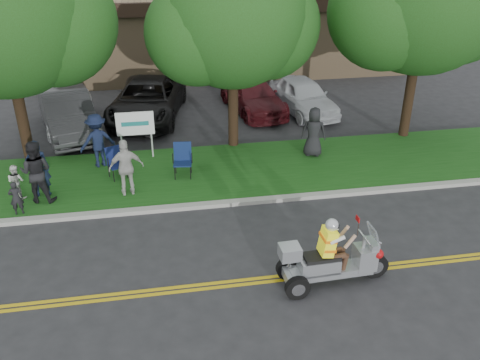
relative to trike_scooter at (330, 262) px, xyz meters
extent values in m
plane|color=#28282B|center=(-1.38, 0.84, -0.60)|extent=(120.00, 120.00, 0.00)
cube|color=gold|center=(-1.38, 0.26, -0.59)|extent=(60.00, 0.10, 0.01)
cube|color=gold|center=(-1.38, 0.42, -0.59)|extent=(60.00, 0.10, 0.01)
cube|color=#A8A89E|center=(-1.38, 3.89, -0.54)|extent=(60.00, 0.25, 0.12)
cube|color=#194E15|center=(-1.38, 6.04, -0.54)|extent=(60.00, 4.00, 0.10)
cube|color=#9E7F5B|center=(0.62, 19.84, 1.40)|extent=(18.00, 8.00, 4.00)
cube|color=black|center=(0.62, 15.79, 3.10)|extent=(18.00, 0.30, 0.60)
cylinder|color=#332114|center=(-7.88, 7.84, 1.70)|extent=(0.36, 0.36, 4.59)
sphere|color=#214A15|center=(-6.53, 8.14, 3.99)|extent=(4.05, 4.05, 4.05)
cylinder|color=#332114|center=(-0.88, 8.04, 1.50)|extent=(0.36, 0.36, 4.20)
sphere|color=#214A15|center=(-0.88, 8.04, 4.05)|extent=(4.80, 4.80, 4.80)
sphere|color=#214A15|center=(0.32, 8.34, 3.60)|extent=(3.60, 3.60, 3.60)
sphere|color=#214A15|center=(-2.08, 7.84, 3.53)|extent=(3.36, 3.36, 3.36)
cylinder|color=#332114|center=(5.62, 7.84, 1.78)|extent=(0.36, 0.36, 4.76)
sphere|color=#214A15|center=(7.02, 8.14, 4.16)|extent=(4.20, 4.20, 4.20)
sphere|color=#214A15|center=(4.22, 7.64, 4.08)|extent=(3.92, 3.92, 3.92)
cylinder|color=silver|center=(-4.78, 7.44, -0.05)|extent=(0.06, 0.06, 1.10)
cylinder|color=silver|center=(-3.78, 7.44, -0.05)|extent=(0.06, 0.06, 1.10)
cube|color=white|center=(-4.28, 7.44, 0.75)|extent=(1.25, 0.06, 0.80)
cylinder|color=black|center=(1.13, 0.04, -0.30)|extent=(0.60, 0.16, 0.60)
cylinder|color=black|center=(-0.84, -0.38, -0.32)|extent=(0.56, 0.17, 0.56)
cylinder|color=black|center=(-0.86, 0.33, -0.32)|extent=(0.56, 0.17, 0.56)
cube|color=#A4A8AE|center=(0.04, 0.00, -0.26)|extent=(1.90, 0.52, 0.18)
cube|color=#A4A8AE|center=(-0.25, -0.01, -0.05)|extent=(0.91, 0.49, 0.35)
cube|color=black|center=(-0.20, -0.01, 0.16)|extent=(0.81, 0.44, 0.10)
cube|color=#A4A8AE|center=(0.84, 0.03, 0.00)|extent=(0.46, 0.49, 0.55)
cube|color=silver|center=(0.98, 0.04, 0.57)|extent=(0.21, 0.46, 0.48)
cube|color=#A4A8AE|center=(-0.95, -0.03, 0.39)|extent=(0.46, 0.43, 0.30)
sphere|color=#B20C0F|center=(1.07, -0.10, 0.18)|extent=(0.22, 0.22, 0.22)
cube|color=#FFF91A|center=(-0.09, 0.00, 0.55)|extent=(0.35, 0.41, 0.64)
sphere|color=silver|center=(-0.04, 0.00, 0.97)|extent=(0.29, 0.29, 0.29)
cylinder|color=black|center=(-3.14, 5.56, -0.27)|extent=(0.03, 0.03, 0.45)
cylinder|color=black|center=(-2.65, 5.51, -0.27)|extent=(0.03, 0.03, 0.45)
cylinder|color=black|center=(-3.08, 6.01, -0.27)|extent=(0.03, 0.03, 0.45)
cylinder|color=black|center=(-2.60, 5.95, -0.27)|extent=(0.03, 0.03, 0.45)
cube|color=#11214F|center=(-2.87, 5.76, -0.03)|extent=(0.62, 0.57, 0.04)
cube|color=#11214F|center=(-2.84, 6.00, 0.27)|extent=(0.58, 0.23, 0.61)
cylinder|color=black|center=(-5.02, 5.74, -0.29)|extent=(0.03, 0.03, 0.41)
cylinder|color=black|center=(-4.60, 5.92, -0.29)|extent=(0.03, 0.03, 0.41)
cylinder|color=black|center=(-5.18, 6.12, -0.29)|extent=(0.03, 0.03, 0.41)
cylinder|color=black|center=(-4.77, 6.30, -0.29)|extent=(0.03, 0.03, 0.41)
cube|color=#0F1848|center=(-4.89, 6.02, -0.07)|extent=(0.66, 0.64, 0.04)
cube|color=#0F1848|center=(-4.98, 6.23, 0.21)|extent=(0.53, 0.35, 0.56)
imported|color=#192545|center=(-7.05, 5.24, 0.38)|extent=(0.67, 0.47, 1.74)
imported|color=black|center=(-7.05, 4.92, 0.43)|extent=(1.00, 0.84, 1.85)
imported|color=beige|center=(-4.54, 4.90, 0.37)|extent=(1.06, 0.56, 1.73)
imported|color=#141C39|center=(-5.52, 7.04, 0.40)|extent=(1.31, 1.01, 1.79)
imported|color=black|center=(1.66, 6.64, 0.36)|extent=(0.96, 0.78, 1.71)
imported|color=black|center=(-7.53, 4.24, 0.00)|extent=(0.40, 0.30, 0.99)
imported|color=white|center=(-7.73, 5.22, 0.03)|extent=(0.63, 0.59, 1.04)
imported|color=silver|center=(-6.89, 11.15, 0.14)|extent=(2.14, 4.46, 1.47)
imported|color=#2E2E30|center=(-6.88, 10.42, 0.21)|extent=(2.97, 5.20, 1.62)
imported|color=black|center=(-3.88, 11.63, 0.18)|extent=(3.66, 6.03, 1.56)
imported|color=#471015|center=(0.56, 11.79, 0.07)|extent=(2.63, 4.83, 1.33)
imported|color=silver|center=(2.62, 11.19, 0.13)|extent=(2.43, 4.53, 1.46)
camera|label=1|loc=(-3.55, -8.74, 6.81)|focal=38.00mm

